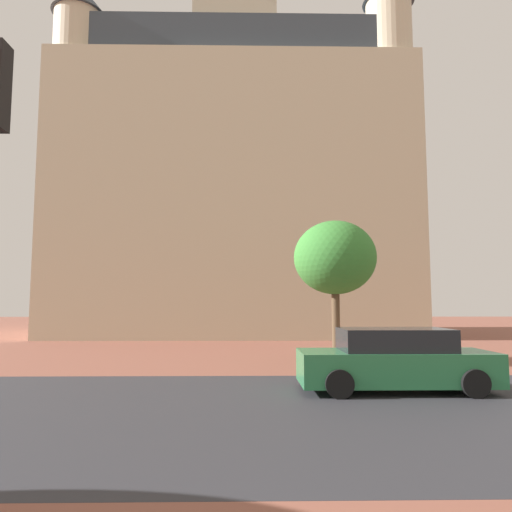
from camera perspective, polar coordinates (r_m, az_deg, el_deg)
ground_plane at (r=11.29m, az=-2.22°, el=-16.39°), size 120.00×120.00×0.00m
street_asphalt_strip at (r=9.89m, az=-2.40°, el=-17.93°), size 120.00×8.70×0.00m
landmark_building at (r=34.22m, az=-2.46°, el=9.01°), size 22.59×13.63×33.87m
car_green at (r=12.19m, az=16.30°, el=-11.97°), size 4.60×1.95×1.49m
tree_curb_far at (r=17.25m, az=9.44°, el=-0.25°), size 2.93×2.93×5.04m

